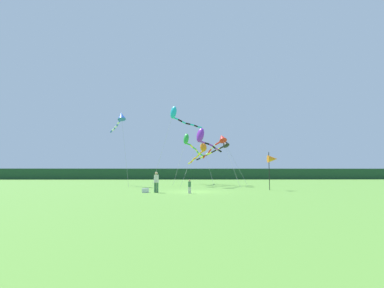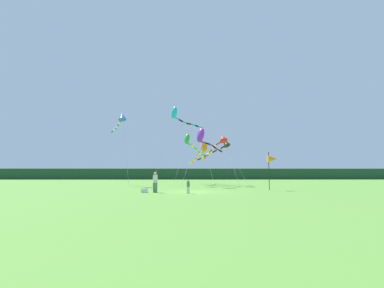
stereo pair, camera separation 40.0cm
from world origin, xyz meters
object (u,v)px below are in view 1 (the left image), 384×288
at_px(banner_flag_pole, 272,159).
at_px(kite_red, 219,141).
at_px(person_child, 190,186).
at_px(kite_orange, 202,150).
at_px(kite_purple, 202,137).
at_px(kite_green, 189,142).
at_px(person_adult, 156,181).
at_px(kite_black, 221,145).
at_px(kite_blue, 120,118).
at_px(cooler_box, 145,190).
at_px(kite_cyan, 176,114).

bearing_deg(banner_flag_pole, kite_red, 112.17).
height_order(person_child, kite_orange, kite_orange).
relative_size(person_child, kite_purple, 0.16).
bearing_deg(person_child, kite_green, 89.48).
xyz_separation_m(person_adult, kite_purple, (4.25, 9.23, 4.79)).
distance_m(kite_orange, kite_purple, 5.18).
height_order(kite_purple, kite_black, kite_purple).
xyz_separation_m(kite_blue, kite_black, (12.90, 2.88, -3.03)).
distance_m(kite_green, kite_blue, 9.87).
bearing_deg(kite_purple, cooler_box, -119.16).
bearing_deg(banner_flag_pole, cooler_box, -164.70).
distance_m(kite_cyan, kite_purple, 6.21).
height_order(cooler_box, kite_orange, kite_orange).
xyz_separation_m(cooler_box, kite_purple, (5.13, 9.19, 5.55)).
height_order(kite_cyan, kite_red, kite_cyan).
distance_m(person_child, kite_red, 14.98).
bearing_deg(kite_blue, person_adult, -64.47).
height_order(banner_flag_pole, kite_red, kite_red).
height_order(kite_blue, kite_orange, kite_blue).
height_order(person_adult, kite_black, kite_black).
bearing_deg(kite_cyan, kite_green, 58.72).
bearing_deg(kite_purple, kite_orange, 86.81).
bearing_deg(kite_red, kite_green, 136.94).
bearing_deg(cooler_box, kite_black, 61.33).
relative_size(kite_green, kite_orange, 1.14).
distance_m(kite_blue, kite_black, 13.56).
xyz_separation_m(kite_purple, kite_black, (2.95, 5.59, -0.39)).
bearing_deg(kite_green, person_child, -90.52).
distance_m(person_child, kite_blue, 17.20).
bearing_deg(kite_red, person_adult, -117.80).
xyz_separation_m(banner_flag_pole, kite_purple, (-6.27, 6.07, 2.87)).
xyz_separation_m(banner_flag_pole, kite_red, (-3.86, 9.48, 2.73)).
bearing_deg(cooler_box, kite_red, 59.11).
height_order(person_child, kite_red, kite_red).
bearing_deg(kite_black, kite_green, 162.40).
bearing_deg(kite_blue, kite_red, 3.25).
distance_m(cooler_box, kite_orange, 15.87).
distance_m(kite_cyan, kite_red, 6.65).
distance_m(person_child, kite_cyan, 16.70).
height_order(kite_cyan, kite_orange, kite_cyan).
height_order(cooler_box, kite_blue, kite_blue).
height_order(person_child, kite_cyan, kite_cyan).
relative_size(person_adult, banner_flag_pole, 0.48).
height_order(kite_blue, kite_purple, kite_blue).
bearing_deg(kite_cyan, person_child, -83.62).
xyz_separation_m(banner_flag_pole, kite_orange, (-5.99, 11.12, 1.77)).
relative_size(kite_blue, kite_orange, 1.13).
relative_size(kite_cyan, kite_black, 1.23).
height_order(kite_green, kite_orange, kite_green).
relative_size(kite_green, kite_cyan, 0.90).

